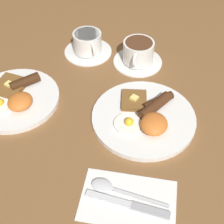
% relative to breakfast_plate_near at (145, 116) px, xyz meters
% --- Properties ---
extents(ground_plane, '(3.00, 3.00, 0.00)m').
position_rel_breakfast_plate_near_xyz_m(ground_plane, '(0.00, 0.00, -0.01)').
color(ground_plane, brown).
extents(breakfast_plate_near, '(0.28, 0.28, 0.05)m').
position_rel_breakfast_plate_near_xyz_m(breakfast_plate_near, '(0.00, 0.00, 0.00)').
color(breakfast_plate_near, white).
rests_on(breakfast_plate_near, ground_plane).
extents(breakfast_plate_far, '(0.26, 0.26, 0.05)m').
position_rel_breakfast_plate_near_xyz_m(breakfast_plate_far, '(-0.02, 0.38, -0.00)').
color(breakfast_plate_far, white).
rests_on(breakfast_plate_far, ground_plane).
extents(teacup_near, '(0.16, 0.16, 0.08)m').
position_rel_breakfast_plate_near_xyz_m(teacup_near, '(0.24, 0.07, 0.02)').
color(teacup_near, white).
rests_on(teacup_near, ground_plane).
extents(teacup_far, '(0.16, 0.16, 0.07)m').
position_rel_breakfast_plate_near_xyz_m(teacup_far, '(0.26, 0.25, 0.02)').
color(teacup_far, white).
rests_on(teacup_far, ground_plane).
extents(napkin, '(0.15, 0.22, 0.01)m').
position_rel_breakfast_plate_near_xyz_m(napkin, '(-0.25, -0.01, -0.01)').
color(napkin, white).
rests_on(napkin, ground_plane).
extents(knife, '(0.02, 0.19, 0.01)m').
position_rel_breakfast_plate_near_xyz_m(knife, '(-0.26, -0.02, -0.01)').
color(knife, silver).
rests_on(knife, napkin).
extents(spoon, '(0.04, 0.18, 0.01)m').
position_rel_breakfast_plate_near_xyz_m(spoon, '(-0.23, 0.04, -0.00)').
color(spoon, silver).
rests_on(spoon, napkin).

